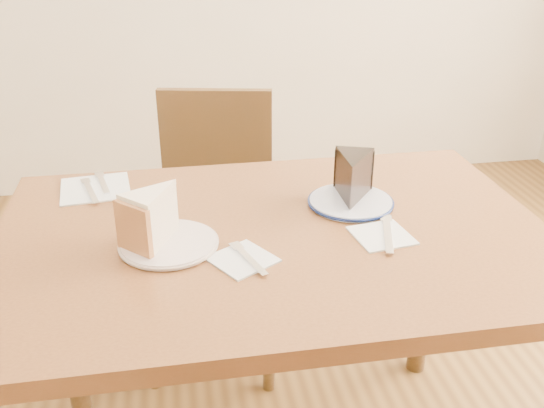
{
  "coord_description": "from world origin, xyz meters",
  "views": [
    {
      "loc": [
        -0.2,
        -1.14,
        1.38
      ],
      "look_at": [
        -0.0,
        0.03,
        0.8
      ],
      "focal_mm": 40.0,
      "sensor_mm": 36.0,
      "label": 1
    }
  ],
  "objects_px": {
    "table": "(274,269)",
    "plate_cream": "(169,244)",
    "chocolate_cake": "(352,180)",
    "plate_navy": "(351,202)",
    "chair_far": "(214,218)",
    "carrot_cake": "(157,217)"
  },
  "relations": [
    {
      "from": "plate_cream",
      "to": "chocolate_cake",
      "type": "relative_size",
      "value": 1.52
    },
    {
      "from": "plate_navy",
      "to": "carrot_cake",
      "type": "xyz_separation_m",
      "value": [
        -0.45,
        -0.11,
        0.06
      ]
    },
    {
      "from": "carrot_cake",
      "to": "chair_far",
      "type": "bearing_deg",
      "value": 120.4
    },
    {
      "from": "chair_far",
      "to": "chocolate_cake",
      "type": "distance_m",
      "value": 0.66
    },
    {
      "from": "plate_cream",
      "to": "chocolate_cake",
      "type": "xyz_separation_m",
      "value": [
        0.43,
        0.13,
        0.05
      ]
    },
    {
      "from": "chair_far",
      "to": "carrot_cake",
      "type": "xyz_separation_m",
      "value": [
        -0.16,
        -0.62,
        0.33
      ]
    },
    {
      "from": "chocolate_cake",
      "to": "plate_cream",
      "type": "bearing_deg",
      "value": 36.52
    },
    {
      "from": "plate_navy",
      "to": "chocolate_cake",
      "type": "bearing_deg",
      "value": 62.54
    },
    {
      "from": "chair_far",
      "to": "plate_cream",
      "type": "xyz_separation_m",
      "value": [
        -0.14,
        -0.63,
        0.27
      ]
    },
    {
      "from": "plate_navy",
      "to": "table",
      "type": "bearing_deg",
      "value": -153.81
    },
    {
      "from": "table",
      "to": "chair_far",
      "type": "height_order",
      "value": "chair_far"
    },
    {
      "from": "plate_cream",
      "to": "carrot_cake",
      "type": "relative_size",
      "value": 1.6
    },
    {
      "from": "chair_far",
      "to": "table",
      "type": "bearing_deg",
      "value": 109.96
    },
    {
      "from": "plate_navy",
      "to": "plate_cream",
      "type": "bearing_deg",
      "value": -163.26
    },
    {
      "from": "chocolate_cake",
      "to": "chair_far",
      "type": "bearing_deg",
      "value": -40.12
    },
    {
      "from": "chair_far",
      "to": "carrot_cake",
      "type": "distance_m",
      "value": 0.71
    },
    {
      "from": "table",
      "to": "plate_navy",
      "type": "distance_m",
      "value": 0.25
    },
    {
      "from": "plate_cream",
      "to": "chocolate_cake",
      "type": "height_order",
      "value": "chocolate_cake"
    },
    {
      "from": "table",
      "to": "plate_cream",
      "type": "distance_m",
      "value": 0.25
    },
    {
      "from": "table",
      "to": "plate_navy",
      "type": "xyz_separation_m",
      "value": [
        0.2,
        0.1,
        0.1
      ]
    },
    {
      "from": "plate_cream",
      "to": "carrot_cake",
      "type": "xyz_separation_m",
      "value": [
        -0.02,
        0.01,
        0.06
      ]
    },
    {
      "from": "chair_far",
      "to": "plate_cream",
      "type": "height_order",
      "value": "chair_far"
    }
  ]
}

